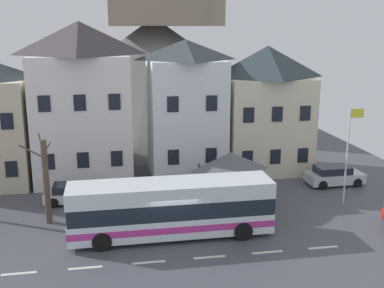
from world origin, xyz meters
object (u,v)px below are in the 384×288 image
townhouse_01 (82,101)px  transit_bus (171,209)px  parked_car_00 (74,193)px  pedestrian_00 (229,200)px  townhouse_02 (186,108)px  public_bench (243,186)px  hilltop_castle (155,67)px  parked_car_01 (334,175)px  parked_car_02 (222,184)px  townhouse_03 (266,110)px  bus_shelter (230,161)px  pedestrian_01 (263,202)px  bare_tree_01 (46,180)px  flagpole (349,149)px

townhouse_01 → transit_bus: 13.46m
parked_car_00 → pedestrian_00: (9.35, -3.70, 0.27)m
townhouse_01 → parked_car_00: size_ratio=2.97×
townhouse_02 → public_bench: size_ratio=6.07×
hilltop_castle → parked_car_01: size_ratio=8.81×
parked_car_02 → public_bench: bearing=-0.3°
parked_car_00 → public_bench: bearing=1.0°
hilltop_castle → townhouse_03: bearing=-72.1°
bus_shelter → parked_car_02: 3.33m
hilltop_castle → parked_car_00: (-7.92, -24.86, -5.98)m
pedestrian_00 → pedestrian_01: pedestrian_00 is taller
hilltop_castle → transit_bus: (-2.41, -31.05, -5.04)m
townhouse_01 → bare_tree_01: size_ratio=2.21×
townhouse_02 → public_bench: townhouse_02 is taller
transit_bus → flagpole: flagpole is taller
hilltop_castle → parked_car_00: bearing=-107.7°
hilltop_castle → public_bench: bearing=-82.4°
townhouse_03 → hilltop_castle: bearing=107.9°
parked_car_01 → flagpole: (-1.07, -3.68, 2.98)m
bus_shelter → parked_car_02: (0.09, 2.40, -2.31)m
townhouse_03 → pedestrian_01: (-3.09, -9.04, -4.01)m
parked_car_01 → pedestrian_00: pedestrian_00 is taller
public_bench → flagpole: 7.42m
townhouse_02 → parked_car_00: townhouse_02 is taller
transit_bus → parked_car_00: size_ratio=2.83×
hilltop_castle → parked_car_00: size_ratio=9.15×
townhouse_02 → townhouse_03: bearing=-2.5°
pedestrian_00 → public_bench: size_ratio=1.00×
townhouse_01 → parked_car_00: 7.62m
parked_car_00 → pedestrian_01: 12.11m
hilltop_castle → pedestrian_01: (3.41, -29.13, -5.76)m
transit_bus → public_bench: transit_bus is taller
public_bench → pedestrian_01: bearing=-89.1°
townhouse_02 → flagpole: 12.35m
transit_bus → pedestrian_00: (3.83, 2.48, -0.67)m
public_bench → hilltop_castle: bearing=97.6°
parked_car_00 → bus_shelter: bearing=-12.5°
hilltop_castle → parked_car_00: hilltop_castle is taller
transit_bus → parked_car_01: 14.30m
public_bench → flagpole: size_ratio=0.27×
parked_car_00 → parked_car_02: 9.82m
flagpole → bare_tree_01: flagpole is taller
parked_car_00 → pedestrian_01: bearing=-19.1°
townhouse_03 → parked_car_00: 15.76m
pedestrian_00 → flagpole: size_ratio=0.27×
parked_car_02 → pedestrian_00: size_ratio=2.51×
townhouse_02 → pedestrian_00: townhouse_02 is taller
townhouse_01 → bare_tree_01: (-1.82, -8.71, -3.15)m
bare_tree_01 → pedestrian_00: bearing=-3.2°
transit_bus → public_bench: bearing=46.8°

